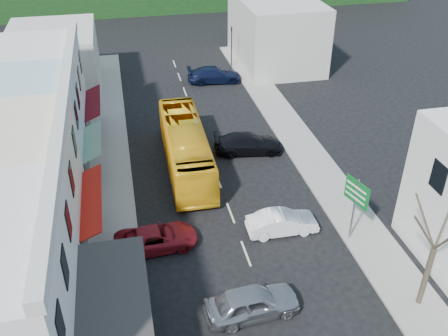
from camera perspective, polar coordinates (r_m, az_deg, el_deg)
ground at (r=29.47m, az=2.52°, el=-9.73°), size 120.00×120.00×0.00m
sidewalk_left at (r=36.83m, az=-12.83°, el=-0.89°), size 3.00×52.00×0.15m
sidewalk_right at (r=39.16m, az=9.52°, el=1.64°), size 3.00×52.00×0.15m
shopfront_row at (r=31.18m, az=-22.63°, el=-0.75°), size 8.25×30.00×8.00m
distant_block_left at (r=51.32m, az=-18.79°, el=11.49°), size 8.00×10.00×6.00m
distant_block_right at (r=56.25m, az=5.96°, el=15.26°), size 8.00×12.00×7.00m
bus at (r=36.45m, az=-4.40°, el=2.24°), size 2.71×11.64×3.10m
car_silver at (r=25.76m, az=3.22°, el=-15.28°), size 4.53×2.16×1.40m
car_white at (r=30.71m, az=6.65°, el=-6.23°), size 4.42×1.86×1.40m
car_red at (r=29.68m, az=-7.75°, el=-7.91°), size 4.72×2.21×1.40m
car_black_near at (r=38.68m, az=2.81°, el=2.74°), size 4.70×2.40×1.40m
car_navy_far at (r=51.52m, az=-1.11°, el=10.52°), size 4.64×2.21×1.40m
pedestrian_left at (r=28.35m, az=-12.98°, el=-10.01°), size 0.45×0.63×1.70m
direction_sign at (r=30.04m, az=14.60°, el=-4.74°), size 1.24×2.04×4.28m
street_tree at (r=26.07m, az=22.88°, el=-8.48°), size 4.15×4.15×7.51m
traffic_signal at (r=55.06m, az=0.87°, el=13.67°), size 1.12×1.23×4.48m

